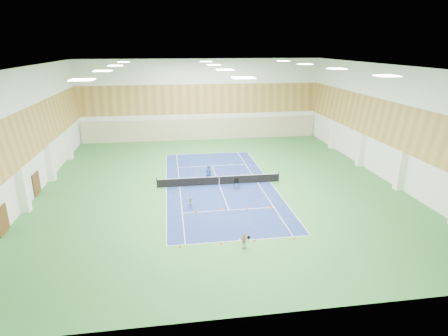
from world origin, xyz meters
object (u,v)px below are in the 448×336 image
object	(u,v)px
child_court	(191,203)
child_apron	(244,241)
ball_cart	(236,184)
tennis_net	(219,180)
coach	(208,173)

from	to	relation	value
child_court	child_apron	size ratio (longest dim) A/B	0.82
child_apron	ball_cart	size ratio (longest dim) A/B	1.26
tennis_net	child_apron	world-z (taller)	child_apron
tennis_net	child_apron	bearing A→B (deg)	-89.83
ball_cart	child_court	bearing A→B (deg)	-129.82
tennis_net	child_court	distance (m)	6.36
tennis_net	child_court	xyz separation A→B (m)	(-3.28, -5.44, -0.04)
child_court	child_apron	distance (m)	8.26
child_court	tennis_net	bearing A→B (deg)	56.45
child_court	ball_cart	bearing A→B (deg)	37.95
coach	child_apron	world-z (taller)	coach
tennis_net	ball_cart	xyz separation A→B (m)	(1.58, -1.30, -0.06)
child_court	child_apron	xyz separation A→B (m)	(3.32, -7.56, 0.11)
coach	child_court	bearing A→B (deg)	55.30
coach	child_apron	xyz separation A→B (m)	(1.03, -14.23, -0.28)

